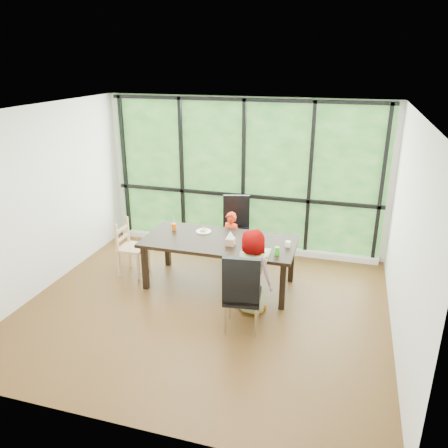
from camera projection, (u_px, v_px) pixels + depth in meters
The scene contains 23 objects.
ground at pixel (205, 307), 6.25m from camera, with size 5.00×5.00×0.00m, color black.
back_wall at pixel (244, 176), 7.79m from camera, with size 5.00×5.00×0.00m, color silver.
foliage_backdrop at pixel (244, 176), 7.77m from camera, with size 4.80×0.02×2.65m, color #1A491A.
window_mullions at pixel (243, 177), 7.74m from camera, with size 4.80×0.06×2.65m, color black, non-canonical shape.
window_sill at pixel (242, 246), 8.16m from camera, with size 4.80×0.12×0.10m, color silver.
dining_table at pixel (220, 263), 6.74m from camera, with size 2.28×1.06×0.75m, color black.
chair_window_leather at pixel (236, 229), 7.62m from camera, with size 0.46×0.46×1.08m, color black.
chair_interior_leather at pixel (243, 291), 5.60m from camera, with size 0.46×0.46×1.08m, color black.
chair_end_beech at pixel (133, 248), 7.08m from camera, with size 0.42×0.40×0.90m, color tan.
child_toddler at pixel (231, 240), 7.27m from camera, with size 0.35×0.23×0.97m, color red.
child_older at pixel (255, 272), 5.96m from camera, with size 0.59×0.38×1.20m, color slate.
placemat at pixel (256, 251), 6.22m from camera, with size 0.40×0.29×0.01m, color tan.
plate_far at pixel (204, 231), 6.91m from camera, with size 0.24×0.24×0.02m, color white.
plate_near at pixel (257, 251), 6.22m from camera, with size 0.27×0.27×0.02m, color white.
orange_cup at pixel (174, 227), 6.97m from camera, with size 0.07×0.07×0.11m, color #DC5608.
green_cup at pixel (277, 251), 6.10m from camera, with size 0.07×0.07×0.11m, color green.
white_mug at pixel (288, 244), 6.36m from camera, with size 0.08×0.08×0.08m, color white.
tissue_box at pixel (230, 242), 6.41m from camera, with size 0.13×0.13×0.11m, color tan.
crepe_rolls_far at pixel (204, 230), 6.90m from camera, with size 0.10×0.12×0.04m, color tan, non-canonical shape.
crepe_rolls_near at pixel (257, 249), 6.21m from camera, with size 0.15×0.12×0.04m, color tan, non-canonical shape.
straw_white at pixel (174, 221), 6.93m from camera, with size 0.01×0.01×0.20m, color white.
straw_pink at pixel (277, 244), 6.06m from camera, with size 0.01×0.01×0.20m, color pink.
tissue at pixel (230, 235), 6.37m from camera, with size 0.12×0.12×0.11m, color white.
Camera 1 is at (1.78, -5.14, 3.31)m, focal length 35.54 mm.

